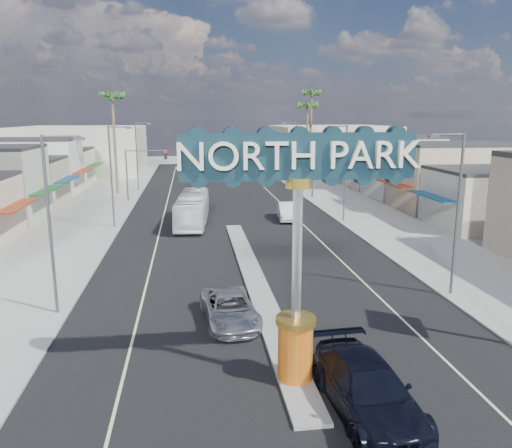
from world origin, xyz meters
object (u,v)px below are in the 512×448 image
object	(u,v)px
streetlight_r_mid	(344,168)
city_bus	(192,209)
streetlight_l_near	(52,216)
suv_right	(367,389)
car_parked_right	(288,211)
palm_right_mid	(307,110)
gateway_sign	(298,230)
traffic_signal_left	(142,165)
traffic_signal_right	(298,163)
palm_left_far	(112,102)
streetlight_l_far	(138,153)
suv_left	(230,309)
palm_right_far	(311,99)
streetlight_l_mid	(113,172)
streetlight_r_near	(455,206)
streetlight_r_far	(295,152)

from	to	relation	value
streetlight_r_mid	city_bus	size ratio (longest dim) A/B	0.86
streetlight_l_near	suv_right	size ratio (longest dim) A/B	1.47
car_parked_right	palm_right_mid	bearing A→B (deg)	78.19
gateway_sign	city_bus	size ratio (longest dim) A/B	0.87
traffic_signal_left	traffic_signal_right	distance (m)	18.37
palm_right_mid	palm_left_far	bearing A→B (deg)	-167.01
traffic_signal_right	city_bus	bearing A→B (deg)	-133.76
streetlight_l_far	suv_left	distance (m)	45.17
streetlight_l_near	palm_right_far	bearing A→B (deg)	63.94
gateway_sign	palm_left_far	bearing A→B (deg)	105.15
traffic_signal_right	streetlight_l_mid	size ratio (longest dim) A/B	0.67
palm_right_mid	suv_right	bearing A→B (deg)	-101.06
streetlight_r_mid	suv_left	bearing A→B (deg)	-119.29
palm_right_far	city_bus	size ratio (longest dim) A/B	1.34
streetlight_l_near	palm_right_mid	size ratio (longest dim) A/B	0.74
streetlight_r_mid	traffic_signal_right	bearing A→B (deg)	95.10
traffic_signal_right	palm_right_far	distance (m)	20.59
gateway_sign	city_bus	world-z (taller)	gateway_sign
streetlight_l_near	streetlight_l_mid	size ratio (longest dim) A/B	1.00
palm_right_mid	suv_right	xyz separation A→B (m)	(-11.00, -56.28, -9.71)
gateway_sign	palm_right_far	xyz separation A→B (m)	(15.00, 60.02, 6.46)
streetlight_r_near	palm_right_far	xyz separation A→B (m)	(4.57, 52.00, 7.32)
suv_left	palm_right_far	bearing A→B (deg)	66.95
streetlight_r_near	traffic_signal_left	bearing A→B (deg)	119.99
streetlight_r_near	suv_left	bearing A→B (deg)	-170.12
streetlight_r_near	streetlight_r_far	xyz separation A→B (m)	(0.00, 42.00, 0.00)
streetlight_r_mid	car_parked_right	distance (m)	6.68
traffic_signal_right	suv_right	bearing A→B (deg)	-99.22
traffic_signal_right	suv_left	distance (m)	38.02
streetlight_r_near	suv_left	distance (m)	13.35
streetlight_l_near	city_bus	size ratio (longest dim) A/B	0.86
suv_left	traffic_signal_left	bearing A→B (deg)	95.61
car_parked_right	palm_left_far	bearing A→B (deg)	140.31
streetlight_l_far	suv_left	size ratio (longest dim) A/B	1.73
palm_left_far	car_parked_right	world-z (taller)	palm_left_far
streetlight_r_far	palm_right_mid	size ratio (longest dim) A/B	0.74
streetlight_r_near	streetlight_r_far	world-z (taller)	same
streetlight_l_far	gateway_sign	bearing A→B (deg)	-78.22
streetlight_l_far	traffic_signal_right	bearing A→B (deg)	-22.20
traffic_signal_left	streetlight_l_near	size ratio (longest dim) A/B	0.67
suv_left	palm_right_mid	bearing A→B (deg)	67.08
traffic_signal_right	streetlight_r_far	distance (m)	8.14
palm_right_far	suv_right	size ratio (longest dim) A/B	2.30
streetlight_l_mid	streetlight_r_mid	world-z (taller)	same
gateway_sign	palm_right_mid	xyz separation A→B (m)	(13.00, 54.02, 4.67)
suv_right	gateway_sign	bearing A→B (deg)	127.76
streetlight_l_near	car_parked_right	world-z (taller)	streetlight_l_near
palm_right_far	palm_right_mid	bearing A→B (deg)	-108.43
suv_left	streetlight_r_near	bearing A→B (deg)	4.26
streetlight_l_mid	traffic_signal_left	bearing A→B (deg)	84.90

